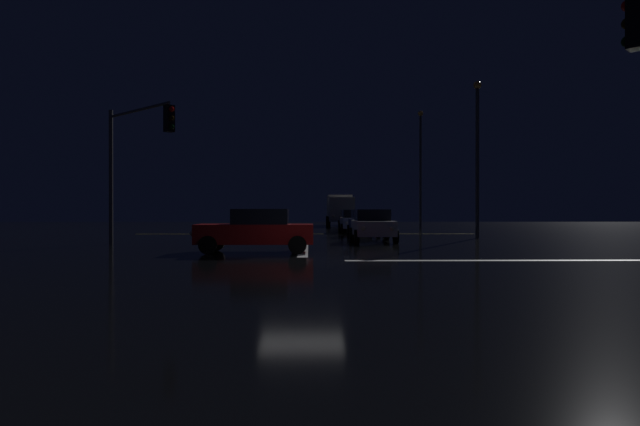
{
  "coord_description": "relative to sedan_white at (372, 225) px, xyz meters",
  "views": [
    {
      "loc": [
        0.22,
        -17.22,
        1.51
      ],
      "look_at": [
        0.77,
        11.9,
        1.39
      ],
      "focal_mm": 32.19,
      "sensor_mm": 36.0,
      "label": 1
    }
  ],
  "objects": [
    {
      "name": "centre_line_ns",
      "position": [
        -3.3,
        9.3,
        -0.8
      ],
      "size": [
        22.0,
        0.15,
        0.01
      ],
      "color": "yellow",
      "rests_on": "ground"
    },
    {
      "name": "traffic_signal_nw",
      "position": [
        -10.49,
        -3.41,
        3.41
      ],
      "size": [
        3.77,
        3.77,
        6.03
      ],
      "color": "#4C4C51",
      "rests_on": "ground"
    },
    {
      "name": "ground",
      "position": [
        -3.3,
        -10.6,
        -0.85
      ],
      "size": [
        120.0,
        120.0,
        0.1
      ],
      "primitive_type": "cube",
      "color": "black"
    },
    {
      "name": "box_truck",
      "position": [
        0.0,
        29.79,
        0.91
      ],
      "size": [
        2.68,
        8.28,
        3.08
      ],
      "color": "beige",
      "rests_on": "ground"
    },
    {
      "name": "stop_line_north",
      "position": [
        -3.3,
        -2.3,
        -0.8
      ],
      "size": [
        0.35,
        14.23,
        0.01
      ],
      "color": "white",
      "rests_on": "ground"
    },
    {
      "name": "sedan_blue",
      "position": [
        0.27,
        5.83,
        0.0
      ],
      "size": [
        2.02,
        4.33,
        1.57
      ],
      "color": "navy",
      "rests_on": "ground"
    },
    {
      "name": "streetlamp_right_near",
      "position": [
        6.11,
        3.3,
        4.18
      ],
      "size": [
        0.44,
        0.44,
        8.59
      ],
      "color": "#424247",
      "rests_on": "ground"
    },
    {
      "name": "sedan_red_crossing",
      "position": [
        -5.0,
        -7.05,
        0.0
      ],
      "size": [
        4.33,
        2.02,
        1.57
      ],
      "color": "maroon",
      "rests_on": "ground"
    },
    {
      "name": "streetlamp_right_far",
      "position": [
        6.11,
        19.3,
        4.78
      ],
      "size": [
        0.44,
        0.44,
        9.76
      ],
      "color": "#424247",
      "rests_on": "ground"
    },
    {
      "name": "sedan_silver",
      "position": [
        0.03,
        11.66,
        0.0
      ],
      "size": [
        2.02,
        4.33,
        1.57
      ],
      "color": "#B7B7BC",
      "rests_on": "ground"
    },
    {
      "name": "crosswalk_bar_east",
      "position": [
        5.11,
        -10.6,
        -0.8
      ],
      "size": [
        14.23,
        0.4,
        0.01
      ],
      "color": "white",
      "rests_on": "ground"
    },
    {
      "name": "sedan_white",
      "position": [
        0.0,
        0.0,
        0.0
      ],
      "size": [
        2.02,
        4.33,
        1.57
      ],
      "color": "silver",
      "rests_on": "ground"
    },
    {
      "name": "sedan_gray",
      "position": [
        0.53,
        17.07,
        0.0
      ],
      "size": [
        2.02,
        4.33,
        1.57
      ],
      "color": "slate",
      "rests_on": "ground"
    },
    {
      "name": "sedan_black",
      "position": [
        0.54,
        22.33,
        0.0
      ],
      "size": [
        2.02,
        4.33,
        1.57
      ],
      "color": "black",
      "rests_on": "ground"
    }
  ]
}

